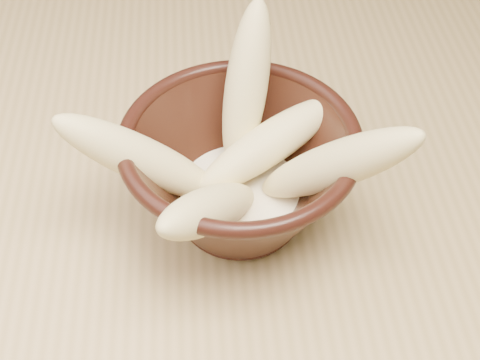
{
  "coord_description": "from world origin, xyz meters",
  "views": [
    {
      "loc": [
        -0.04,
        -0.49,
        1.21
      ],
      "look_at": [
        -0.01,
        -0.11,
        0.8
      ],
      "focal_mm": 50.0,
      "sensor_mm": 36.0,
      "label": 1
    }
  ],
  "objects": [
    {
      "name": "table",
      "position": [
        0.0,
        0.0,
        0.67
      ],
      "size": [
        1.2,
        0.8,
        0.75
      ],
      "color": "tan",
      "rests_on": "ground"
    },
    {
      "name": "bowl",
      "position": [
        -0.01,
        -0.11,
        0.81
      ],
      "size": [
        0.19,
        0.19,
        0.1
      ],
      "rotation": [
        0.0,
        0.0,
        0.02
      ],
      "color": "black",
      "rests_on": "table"
    },
    {
      "name": "milk_puddle",
      "position": [
        -0.01,
        -0.11,
        0.78
      ],
      "size": [
        0.11,
        0.11,
        0.02
      ],
      "primitive_type": "cylinder",
      "color": "#F3E5C3",
      "rests_on": "bowl"
    },
    {
      "name": "banana_upright",
      "position": [
        -0.0,
        -0.06,
        0.85
      ],
      "size": [
        0.07,
        0.11,
        0.15
      ],
      "primitive_type": "ellipsoid",
      "rotation": [
        0.48,
        0.0,
        2.76
      ],
      "color": "#E7CA88",
      "rests_on": "bowl"
    },
    {
      "name": "banana_left",
      "position": [
        -0.09,
        -0.12,
        0.84
      ],
      "size": [
        0.14,
        0.04,
        0.12
      ],
      "primitive_type": "ellipsoid",
      "rotation": [
        0.88,
        0.0,
        -1.53
      ],
      "color": "#E7CA88",
      "rests_on": "bowl"
    },
    {
      "name": "banana_right",
      "position": [
        0.06,
        -0.14,
        0.85
      ],
      "size": [
        0.14,
        0.1,
        0.14
      ],
      "primitive_type": "ellipsoid",
      "rotation": [
        0.8,
        0.0,
        1.05
      ],
      "color": "#E7CA88",
      "rests_on": "bowl"
    },
    {
      "name": "banana_across",
      "position": [
        0.01,
        -0.1,
        0.82
      ],
      "size": [
        0.14,
        0.1,
        0.06
      ],
      "primitive_type": "ellipsoid",
      "rotation": [
        1.36,
        0.0,
        2.08
      ],
      "color": "#E7CA88",
      "rests_on": "bowl"
    },
    {
      "name": "banana_front",
      "position": [
        -0.04,
        -0.17,
        0.83
      ],
      "size": [
        0.11,
        0.13,
        0.11
      ],
      "primitive_type": "ellipsoid",
      "rotation": [
        0.99,
        0.0,
        -0.63
      ],
      "color": "#E7CA88",
      "rests_on": "bowl"
    }
  ]
}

